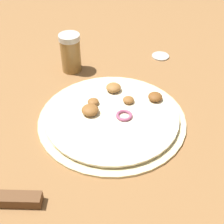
% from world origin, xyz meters
% --- Properties ---
extents(ground_plane, '(3.00, 3.00, 0.00)m').
position_xyz_m(ground_plane, '(0.00, 0.00, 0.00)').
color(ground_plane, olive).
extents(pizza, '(0.28, 0.28, 0.03)m').
position_xyz_m(pizza, '(0.00, -0.00, 0.01)').
color(pizza, beige).
rests_on(pizza, ground_plane).
extents(spice_jar, '(0.05, 0.05, 0.09)m').
position_xyz_m(spice_jar, '(0.18, -0.07, 0.04)').
color(spice_jar, olive).
rests_on(spice_jar, ground_plane).
extents(loose_cap, '(0.04, 0.04, 0.01)m').
position_xyz_m(loose_cap, '(0.06, -0.26, 0.00)').
color(loose_cap, beige).
rests_on(loose_cap, ground_plane).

